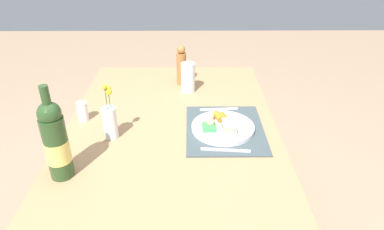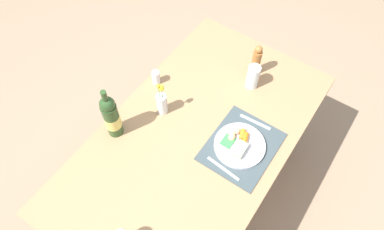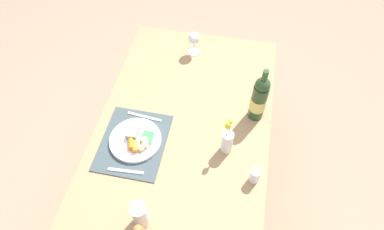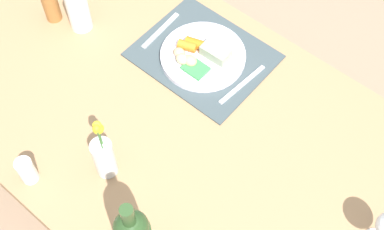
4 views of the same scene
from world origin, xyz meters
name	(u,v)px [view 2 (image 2 of 4)]	position (x,y,z in m)	size (l,w,h in m)	color
ground_plane	(194,190)	(0.00, 0.00, 0.00)	(8.00, 8.00, 0.00)	#9E8064
dining_table	(195,146)	(0.00, 0.00, 0.62)	(1.56, 0.89, 0.71)	#A57C54
placemat	(242,146)	(0.09, -0.22, 0.71)	(0.39, 0.32, 0.01)	#3D4A4E
dinner_plate	(239,144)	(0.08, -0.21, 0.73)	(0.26, 0.26, 0.05)	white
fork	(223,169)	(-0.07, -0.21, 0.72)	(0.01, 0.19, 0.01)	silver
knife	(255,122)	(0.25, -0.21, 0.72)	(0.01, 0.17, 0.01)	silver
salt_shaker	(156,77)	(0.18, 0.38, 0.75)	(0.04, 0.04, 0.08)	white
flower_vase	(162,103)	(0.04, 0.23, 0.79)	(0.06, 0.06, 0.23)	silver
wine_bottle	(111,117)	(-0.20, 0.36, 0.85)	(0.08, 0.08, 0.33)	#2A4721
water_tumbler	(253,78)	(0.46, -0.07, 0.78)	(0.07, 0.07, 0.15)	silver
pepper_mill	(256,61)	(0.55, -0.04, 0.81)	(0.05, 0.05, 0.21)	#A26531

